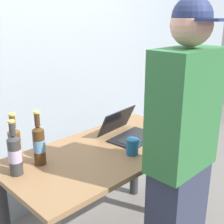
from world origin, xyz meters
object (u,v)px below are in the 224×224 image
Objects in this scene: beer_bottle_brown at (15,154)px; coffee_mug at (133,146)px; laptop at (128,131)px; beer_bottle_green at (15,145)px; person_figure at (180,164)px; beer_bottle_amber at (39,144)px.

coffee_mug is (0.66, -0.29, -0.07)m from beer_bottle_brown.
beer_bottle_green is (-0.80, 0.17, 0.09)m from laptop.
person_figure is 14.65× the size of coffee_mug.
laptop is 0.23× the size of person_figure.
coffee_mug is (-0.19, -0.22, 0.01)m from laptop.
beer_bottle_amber is 0.59m from coffee_mug.
beer_bottle_amber reaches higher than laptop.
person_figure is (-0.26, -0.62, 0.07)m from laptop.
coffee_mug is at bearing -23.73° from beer_bottle_brown.
beer_bottle_brown is at bearing 156.27° from coffee_mug.
beer_bottle_brown is at bearing 130.41° from person_figure.
laptop reaches higher than coffee_mug.
laptop is 1.20× the size of beer_bottle_brown.
beer_bottle_green reaches higher than laptop.
beer_bottle_amber is 0.82m from person_figure.
beer_bottle_green is 0.95m from person_figure.
beer_bottle_brown is at bearing -175.62° from beer_bottle_amber.
laptop is 0.82m from beer_bottle_green.
person_figure is at bearing -100.28° from coffee_mug.
laptop is at bearing -5.06° from beer_bottle_brown.
beer_bottle_amber is at bearing 148.74° from coffee_mug.
beer_bottle_brown is 0.19× the size of person_figure.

